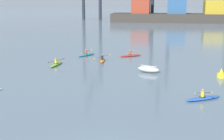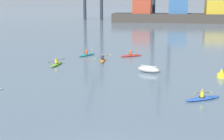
{
  "view_description": "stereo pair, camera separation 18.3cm",
  "coord_description": "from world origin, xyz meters",
  "px_view_note": "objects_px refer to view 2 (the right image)",
  "views": [
    {
      "loc": [
        2.95,
        -14.59,
        8.11
      ],
      "look_at": [
        -2.73,
        18.97,
        0.6
      ],
      "focal_mm": 51.98,
      "sensor_mm": 36.0,
      "label": 1
    },
    {
      "loc": [
        3.13,
        -14.56,
        8.11
      ],
      "look_at": [
        -2.73,
        18.97,
        0.6
      ],
      "focal_mm": 51.98,
      "sensor_mm": 36.0,
      "label": 2
    }
  ],
  "objects_px": {
    "capsized_dinghy": "(149,69)",
    "kayak_blue": "(203,98)",
    "kayak_teal": "(87,54)",
    "container_barge": "(177,14)",
    "kayak_red": "(131,55)",
    "kayak_orange": "(103,60)",
    "channel_buoy": "(221,74)",
    "kayak_lime": "(57,64)"
  },
  "relations": [
    {
      "from": "container_barge",
      "to": "kayak_blue",
      "type": "height_order",
      "value": "container_barge"
    },
    {
      "from": "kayak_teal",
      "to": "kayak_blue",
      "type": "distance_m",
      "value": 23.84
    },
    {
      "from": "kayak_teal",
      "to": "kayak_red",
      "type": "height_order",
      "value": "kayak_red"
    },
    {
      "from": "kayak_teal",
      "to": "kayak_red",
      "type": "xyz_separation_m",
      "value": [
        6.4,
        0.45,
        -0.0
      ]
    },
    {
      "from": "kayak_red",
      "to": "kayak_blue",
      "type": "relative_size",
      "value": 1.0
    },
    {
      "from": "kayak_lime",
      "to": "kayak_teal",
      "type": "height_order",
      "value": "kayak_teal"
    },
    {
      "from": "kayak_red",
      "to": "channel_buoy",
      "type": "bearing_deg",
      "value": -45.67
    },
    {
      "from": "container_barge",
      "to": "kayak_blue",
      "type": "bearing_deg",
      "value": -89.86
    },
    {
      "from": "container_barge",
      "to": "kayak_teal",
      "type": "xyz_separation_m",
      "value": [
        -14.32,
        -71.91,
        -2.65
      ]
    },
    {
      "from": "kayak_lime",
      "to": "kayak_teal",
      "type": "bearing_deg",
      "value": 75.02
    },
    {
      "from": "container_barge",
      "to": "kayak_lime",
      "type": "bearing_deg",
      "value": -101.62
    },
    {
      "from": "channel_buoy",
      "to": "kayak_lime",
      "type": "relative_size",
      "value": 0.29
    },
    {
      "from": "capsized_dinghy",
      "to": "container_barge",
      "type": "bearing_deg",
      "value": 86.63
    },
    {
      "from": "container_barge",
      "to": "kayak_red",
      "type": "height_order",
      "value": "container_barge"
    },
    {
      "from": "channel_buoy",
      "to": "kayak_red",
      "type": "xyz_separation_m",
      "value": [
        -10.81,
        11.07,
        -0.19
      ]
    },
    {
      "from": "capsized_dinghy",
      "to": "kayak_lime",
      "type": "relative_size",
      "value": 0.82
    },
    {
      "from": "capsized_dinghy",
      "to": "kayak_orange",
      "type": "distance_m",
      "value": 8.56
    },
    {
      "from": "kayak_lime",
      "to": "kayak_blue",
      "type": "xyz_separation_m",
      "value": [
        16.54,
        -11.44,
        0.0
      ]
    },
    {
      "from": "channel_buoy",
      "to": "kayak_lime",
      "type": "bearing_deg",
      "value": 170.62
    },
    {
      "from": "container_barge",
      "to": "capsized_dinghy",
      "type": "xyz_separation_m",
      "value": [
        -4.79,
        -81.32,
        -2.48
      ]
    },
    {
      "from": "capsized_dinghy",
      "to": "kayak_lime",
      "type": "xyz_separation_m",
      "value": [
        -11.53,
        1.95,
        -0.18
      ]
    },
    {
      "from": "kayak_lime",
      "to": "kayak_red",
      "type": "bearing_deg",
      "value": 43.24
    },
    {
      "from": "kayak_red",
      "to": "kayak_orange",
      "type": "distance_m",
      "value": 5.35
    },
    {
      "from": "container_barge",
      "to": "kayak_orange",
      "type": "xyz_separation_m",
      "value": [
        -11.23,
        -75.67,
        -2.65
      ]
    },
    {
      "from": "container_barge",
      "to": "kayak_lime",
      "type": "relative_size",
      "value": 13.2
    },
    {
      "from": "capsized_dinghy",
      "to": "kayak_orange",
      "type": "height_order",
      "value": "kayak_orange"
    },
    {
      "from": "kayak_orange",
      "to": "container_barge",
      "type": "bearing_deg",
      "value": 81.56
    },
    {
      "from": "container_barge",
      "to": "capsized_dinghy",
      "type": "bearing_deg",
      "value": -93.37
    },
    {
      "from": "capsized_dinghy",
      "to": "kayak_blue",
      "type": "xyz_separation_m",
      "value": [
        5.02,
        -9.49,
        -0.18
      ]
    },
    {
      "from": "container_barge",
      "to": "kayak_blue",
      "type": "distance_m",
      "value": 90.84
    },
    {
      "from": "kayak_lime",
      "to": "kayak_orange",
      "type": "bearing_deg",
      "value": 35.94
    },
    {
      "from": "capsized_dinghy",
      "to": "kayak_blue",
      "type": "distance_m",
      "value": 10.73
    },
    {
      "from": "channel_buoy",
      "to": "kayak_orange",
      "type": "bearing_deg",
      "value": 154.07
    },
    {
      "from": "channel_buoy",
      "to": "capsized_dinghy",
      "type": "bearing_deg",
      "value": 170.97
    },
    {
      "from": "capsized_dinghy",
      "to": "kayak_teal",
      "type": "bearing_deg",
      "value": 135.4
    },
    {
      "from": "channel_buoy",
      "to": "kayak_teal",
      "type": "bearing_deg",
      "value": 148.32
    },
    {
      "from": "container_barge",
      "to": "kayak_orange",
      "type": "relative_size",
      "value": 13.12
    },
    {
      "from": "channel_buoy",
      "to": "kayak_red",
      "type": "relative_size",
      "value": 0.31
    },
    {
      "from": "kayak_red",
      "to": "kayak_orange",
      "type": "height_order",
      "value": "kayak_red"
    },
    {
      "from": "container_barge",
      "to": "kayak_teal",
      "type": "relative_size",
      "value": 13.9
    },
    {
      "from": "kayak_lime",
      "to": "kayak_orange",
      "type": "xyz_separation_m",
      "value": [
        5.09,
        3.69,
        0.0
      ]
    },
    {
      "from": "kayak_lime",
      "to": "channel_buoy",
      "type": "bearing_deg",
      "value": -9.38
    }
  ]
}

